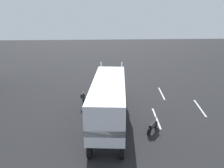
# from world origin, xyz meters

# --- Properties ---
(ground_plane) EXTENTS (120.00, 120.00, 0.00)m
(ground_plane) POSITION_xyz_m (0.00, 0.00, 0.00)
(ground_plane) COLOR #232326
(lane_stripe_near) EXTENTS (4.40, 0.48, 0.01)m
(lane_stripe_near) POSITION_xyz_m (-5.02, -3.50, 0.01)
(lane_stripe_near) COLOR silver
(lane_stripe_near) RESTS_ON ground_plane
(lane_stripe_mid) EXTENTS (4.39, 0.62, 0.01)m
(lane_stripe_mid) POSITION_xyz_m (1.66, -5.85, 0.01)
(lane_stripe_mid) COLOR silver
(lane_stripe_mid) RESTS_ON ground_plane
(lane_stripe_far) EXTENTS (4.38, 0.80, 0.01)m
(lane_stripe_far) POSITION_xyz_m (-2.94, -8.62, 0.01)
(lane_stripe_far) COLOR silver
(lane_stripe_far) RESTS_ON ground_plane
(semi_truck) EXTENTS (14.35, 4.00, 4.50)m
(semi_truck) POSITION_xyz_m (-5.47, 0.95, 2.52)
(semi_truck) COLOR white
(semi_truck) RESTS_ON ground_plane
(person_bystander) EXTENTS (0.34, 0.46, 1.63)m
(person_bystander) POSITION_xyz_m (-1.73, 3.50, 0.89)
(person_bystander) COLOR black
(person_bystander) RESTS_ON ground_plane
(motorcycle) EXTENTS (1.79, 1.29, 1.12)m
(motorcycle) POSITION_xyz_m (-7.53, -2.53, 0.48)
(motorcycle) COLOR black
(motorcycle) RESTS_ON ground_plane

